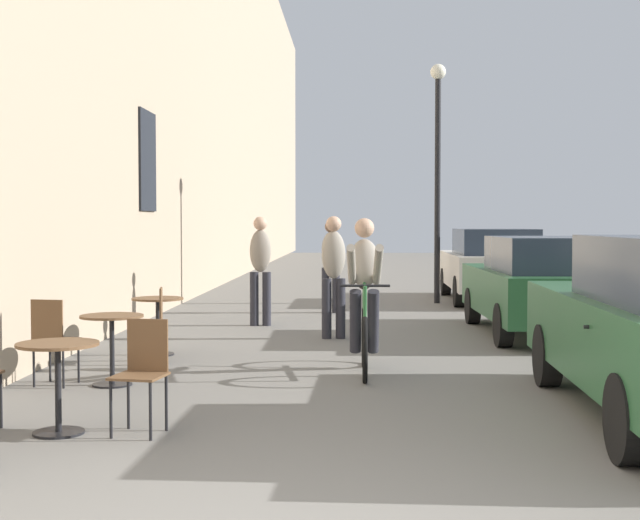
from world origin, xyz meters
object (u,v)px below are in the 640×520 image
at_px(street_lamp, 438,152).
at_px(parked_car_third, 491,264).
at_px(cyclist_on_bicycle, 364,299).
at_px(parked_car_second, 541,284).
at_px(cafe_chair_far_toward_street, 152,319).
at_px(cafe_table_far, 158,314).
at_px(pedestrian_far, 331,261).
at_px(pedestrian_mid, 260,264).
at_px(cafe_table_near, 58,368).
at_px(cafe_table_mid, 112,334).
at_px(pedestrian_near, 334,270).
at_px(cafe_chair_near_toward_street, 143,367).
at_px(cafe_chair_mid_toward_street, 52,335).

relative_size(street_lamp, parked_car_third, 1.13).
relative_size(cyclist_on_bicycle, parked_car_second, 0.43).
bearing_deg(cafe_chair_far_toward_street, cafe_table_far, 96.93).
relative_size(pedestrian_far, parked_car_second, 0.41).
bearing_deg(cafe_chair_far_toward_street, pedestrian_mid, 77.04).
distance_m(cafe_table_far, street_lamp, 8.75).
bearing_deg(pedestrian_mid, parked_car_third, 45.55).
relative_size(cyclist_on_bicycle, street_lamp, 0.36).
distance_m(street_lamp, parked_car_third, 2.63).
distance_m(cafe_table_near, parked_car_third, 12.84).
bearing_deg(cafe_table_far, cafe_chair_far_toward_street, -83.07).
height_order(cafe_table_near, cafe_table_far, same).
relative_size(cafe_table_mid, pedestrian_far, 0.42).
bearing_deg(cafe_table_mid, cafe_chair_far_toward_street, 86.72).
relative_size(cafe_table_far, parked_car_second, 0.17).
relative_size(pedestrian_near, parked_car_second, 0.43).
height_order(cyclist_on_bicycle, street_lamp, street_lamp).
distance_m(cafe_table_mid, cafe_table_far, 2.04).
bearing_deg(cafe_table_far, pedestrian_far, 68.83).
relative_size(cafe_table_mid, cafe_table_far, 1.00).
distance_m(cafe_table_near, pedestrian_near, 6.08).
relative_size(cafe_chair_near_toward_street, pedestrian_near, 0.51).
bearing_deg(cyclist_on_bicycle, cafe_table_far, 157.01).
distance_m(cafe_table_mid, pedestrian_near, 4.29).
height_order(cafe_table_mid, pedestrian_far, pedestrian_far).
height_order(cafe_chair_near_toward_street, street_lamp, street_lamp).
height_order(street_lamp, parked_car_second, street_lamp).
bearing_deg(cyclist_on_bicycle, street_lamp, 79.19).
xyz_separation_m(cafe_table_near, cafe_table_far, (-0.14, 4.08, 0.00)).
distance_m(cafe_table_near, pedestrian_far, 9.51).
xyz_separation_m(cafe_chair_near_toward_street, cafe_table_mid, (-0.80, 1.96, 0.00)).
bearing_deg(cafe_chair_near_toward_street, cafe_table_far, 101.17).
bearing_deg(street_lamp, cafe_table_near, -109.57).
xyz_separation_m(cafe_table_near, parked_car_third, (5.20, 11.73, 0.27)).
height_order(cafe_table_near, parked_car_third, parked_car_third).
bearing_deg(cyclist_on_bicycle, pedestrian_mid, 110.85).
distance_m(parked_car_second, parked_car_third, 5.56).
height_order(cafe_chair_near_toward_street, pedestrian_far, pedestrian_far).
bearing_deg(cafe_chair_far_toward_street, parked_car_third, 57.51).
relative_size(cafe_table_far, cyclist_on_bicycle, 0.41).
xyz_separation_m(cafe_chair_far_toward_street, parked_car_second, (5.12, 2.72, 0.24)).
distance_m(cafe_table_near, cafe_chair_mid_toward_street, 2.10).
relative_size(cafe_table_mid, street_lamp, 0.15).
relative_size(pedestrian_mid, parked_car_third, 0.41).
bearing_deg(pedestrian_mid, cafe_chair_far_toward_street, -102.96).
xyz_separation_m(cafe_table_far, pedestrian_far, (2.03, 5.23, 0.44)).
xyz_separation_m(street_lamp, parked_car_third, (1.18, 0.41, -2.31)).
height_order(cafe_table_far, parked_car_second, parked_car_second).
height_order(cafe_table_far, street_lamp, street_lamp).
relative_size(cafe_table_far, pedestrian_near, 0.41).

